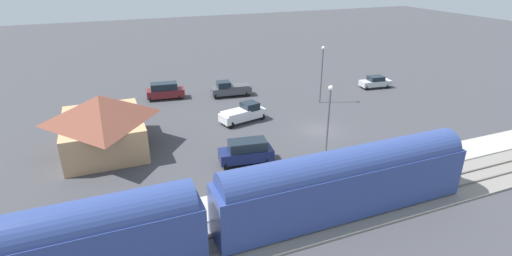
% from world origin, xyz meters
% --- Properties ---
extents(ground_plane, '(200.00, 200.00, 0.00)m').
position_xyz_m(ground_plane, '(0.00, 0.00, 0.00)').
color(ground_plane, '#424247').
extents(railway_track, '(4.80, 70.00, 0.30)m').
position_xyz_m(railway_track, '(-14.00, 0.00, 0.09)').
color(railway_track, gray).
rests_on(railway_track, ground).
extents(platform, '(3.20, 46.00, 0.30)m').
position_xyz_m(platform, '(-10.00, 0.00, 0.15)').
color(platform, '#B7B2A8').
rests_on(platform, ground).
extents(station_building, '(10.49, 8.06, 5.52)m').
position_xyz_m(station_building, '(4.00, 22.00, 2.88)').
color(station_building, tan).
rests_on(station_building, ground).
extents(pedestrian_on_platform, '(0.36, 0.36, 1.71)m').
position_xyz_m(pedestrian_on_platform, '(-10.68, -1.40, 1.28)').
color(pedestrian_on_platform, '#333338').
rests_on(pedestrian_on_platform, platform).
extents(suv_maroon, '(2.58, 5.11, 2.22)m').
position_xyz_m(suv_maroon, '(17.11, 13.80, 1.15)').
color(suv_maroon, maroon).
rests_on(suv_maroon, ground).
extents(pickup_white, '(3.18, 5.71, 2.14)m').
position_xyz_m(pickup_white, '(5.57, 6.89, 1.03)').
color(pickup_white, white).
rests_on(pickup_white, ground).
extents(suv_navy, '(2.62, 5.12, 2.22)m').
position_xyz_m(suv_navy, '(-3.95, 10.15, 1.15)').
color(suv_navy, navy).
rests_on(suv_navy, ground).
extents(pickup_charcoal, '(2.54, 5.58, 2.14)m').
position_xyz_m(pickup_charcoal, '(14.95, 5.31, 1.03)').
color(pickup_charcoal, '#47494F').
rests_on(pickup_charcoal, ground).
extents(sedan_silver, '(2.37, 4.69, 1.74)m').
position_xyz_m(sedan_silver, '(10.60, -15.63, 0.88)').
color(sedan_silver, silver).
rests_on(sedan_silver, ground).
extents(light_pole_near_platform, '(0.44, 0.44, 7.60)m').
position_xyz_m(light_pole_near_platform, '(-7.20, 3.76, 4.79)').
color(light_pole_near_platform, '#515156').
rests_on(light_pole_near_platform, ground).
extents(light_pole_lot_center, '(0.44, 0.44, 7.41)m').
position_xyz_m(light_pole_lot_center, '(7.95, -4.71, 4.69)').
color(light_pole_lot_center, '#515156').
rests_on(light_pole_lot_center, ground).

